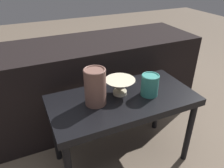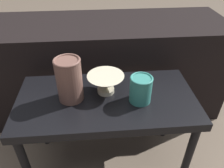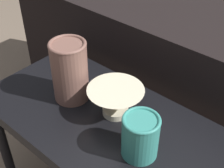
# 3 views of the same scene
# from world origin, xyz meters

# --- Properties ---
(table) EXTENTS (0.80, 0.40, 0.47)m
(table) POSITION_xyz_m (0.00, 0.00, 0.41)
(table) COLOR black
(table) RESTS_ON ground_plane
(couch_backdrop) EXTENTS (1.57, 0.50, 0.63)m
(couch_backdrop) POSITION_xyz_m (0.00, 0.52, 0.31)
(couch_backdrop) COLOR black
(couch_backdrop) RESTS_ON ground_plane
(bowl) EXTENTS (0.17, 0.17, 0.09)m
(bowl) POSITION_xyz_m (-0.00, 0.04, 0.52)
(bowl) COLOR beige
(bowl) RESTS_ON table
(vase_textured_left) EXTENTS (0.11, 0.11, 0.20)m
(vase_textured_left) POSITION_xyz_m (-0.16, 0.01, 0.57)
(vase_textured_left) COLOR brown
(vase_textured_left) RESTS_ON table
(vase_colorful_right) EXTENTS (0.10, 0.10, 0.12)m
(vase_colorful_right) POSITION_xyz_m (0.14, -0.03, 0.53)
(vase_colorful_right) COLOR teal
(vase_colorful_right) RESTS_ON table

